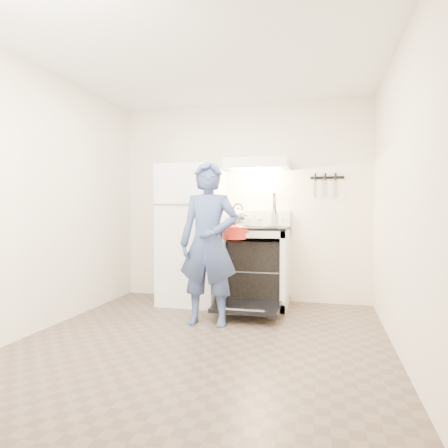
{
  "coord_description": "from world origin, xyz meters",
  "views": [
    {
      "loc": [
        1.02,
        -3.26,
        1.15
      ],
      "look_at": [
        -0.05,
        1.0,
        1.0
      ],
      "focal_mm": 32.0,
      "sensor_mm": 36.0,
      "label": 1
    }
  ],
  "objects_px": {
    "stove_body": "(256,268)",
    "tea_kettle": "(238,215)",
    "person": "(209,243)",
    "dutch_oven": "(234,234)",
    "refrigerator": "(192,234)"
  },
  "relations": [
    {
      "from": "tea_kettle",
      "to": "dutch_oven",
      "type": "distance_m",
      "value": 0.81
    },
    {
      "from": "dutch_oven",
      "to": "refrigerator",
      "type": "bearing_deg",
      "value": 136.44
    },
    {
      "from": "person",
      "to": "stove_body",
      "type": "bearing_deg",
      "value": 68.21
    },
    {
      "from": "refrigerator",
      "to": "tea_kettle",
      "type": "distance_m",
      "value": 0.63
    },
    {
      "from": "stove_body",
      "to": "tea_kettle",
      "type": "distance_m",
      "value": 0.69
    },
    {
      "from": "stove_body",
      "to": "person",
      "type": "bearing_deg",
      "value": -110.45
    },
    {
      "from": "stove_body",
      "to": "dutch_oven",
      "type": "height_order",
      "value": "dutch_oven"
    },
    {
      "from": "stove_body",
      "to": "tea_kettle",
      "type": "bearing_deg",
      "value": 158.87
    },
    {
      "from": "stove_body",
      "to": "person",
      "type": "height_order",
      "value": "person"
    },
    {
      "from": "tea_kettle",
      "to": "dutch_oven",
      "type": "xyz_separation_m",
      "value": [
        0.13,
        -0.78,
        -0.18
      ]
    },
    {
      "from": "refrigerator",
      "to": "tea_kettle",
      "type": "xyz_separation_m",
      "value": [
        0.56,
        0.12,
        0.24
      ]
    },
    {
      "from": "refrigerator",
      "to": "dutch_oven",
      "type": "distance_m",
      "value": 0.95
    },
    {
      "from": "stove_body",
      "to": "person",
      "type": "relative_size",
      "value": 0.56
    },
    {
      "from": "stove_body",
      "to": "person",
      "type": "distance_m",
      "value": 1.02
    },
    {
      "from": "tea_kettle",
      "to": "person",
      "type": "relative_size",
      "value": 0.17
    }
  ]
}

